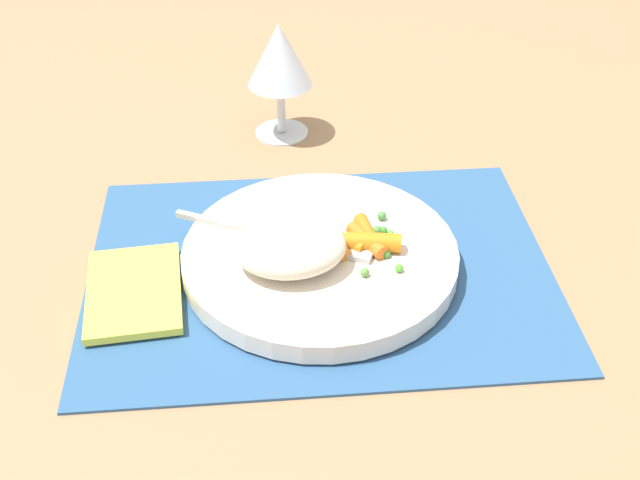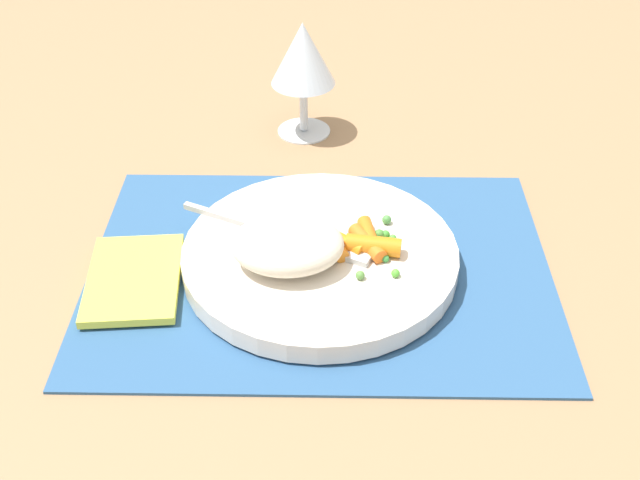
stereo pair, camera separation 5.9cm
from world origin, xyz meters
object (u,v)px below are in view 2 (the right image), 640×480
object	(u,v)px
wine_glass	(303,57)
napkin	(134,279)
carrot_portion	(362,242)
fork	(293,238)
plate	(320,257)
rice_mound	(287,244)

from	to	relation	value
wine_glass	napkin	distance (m)	0.34
carrot_portion	fork	size ratio (longest dim) A/B	0.42
carrot_portion	fork	world-z (taller)	carrot_portion
plate	napkin	xyz separation A→B (m)	(-0.17, -0.03, -0.01)
carrot_portion	fork	distance (m)	0.07
plate	rice_mound	size ratio (longest dim) A/B	2.52
fork	wine_glass	world-z (taller)	wine_glass
rice_mound	fork	world-z (taller)	rice_mound
rice_mound	wine_glass	world-z (taller)	wine_glass
plate	carrot_portion	xyz separation A→B (m)	(0.04, 0.00, 0.02)
wine_glass	fork	bearing A→B (deg)	-90.51
rice_mound	carrot_portion	size ratio (longest dim) A/B	1.32
napkin	wine_glass	bearing A→B (deg)	63.07
fork	napkin	size ratio (longest dim) A/B	1.54
carrot_portion	napkin	distance (m)	0.21
rice_mound	carrot_portion	xyz separation A→B (m)	(0.07, 0.02, -0.01)
wine_glass	plate	bearing A→B (deg)	-84.88
carrot_portion	rice_mound	bearing A→B (deg)	-163.03
carrot_portion	napkin	world-z (taller)	carrot_portion
plate	fork	world-z (taller)	fork
fork	wine_glass	distance (m)	0.26
fork	napkin	bearing A→B (deg)	-164.72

